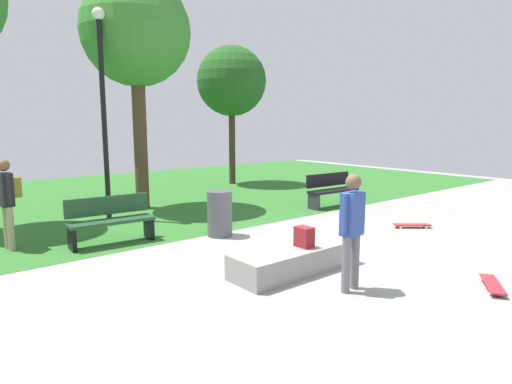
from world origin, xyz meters
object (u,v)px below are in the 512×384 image
(park_bench_center_lawn, at_px, (110,219))
(park_bench_near_lamppost, at_px, (331,189))
(skateboard_spare, at_px, (412,225))
(concrete_ledge, at_px, (295,259))
(lamp_post, at_px, (103,96))
(backpack_on_ledge, at_px, (304,237))
(tree_broad_elm, at_px, (232,82))
(trash_bin, at_px, (220,214))
(skateboard_by_ledge, at_px, (493,284))
(tree_tall_oak, at_px, (136,33))
(skater_performing_trick, at_px, (352,224))
(pedestrian_with_backpack, at_px, (7,196))

(park_bench_center_lawn, xyz_separation_m, park_bench_near_lamppost, (6.18, -0.19, 0.00))
(skateboard_spare, bearing_deg, park_bench_near_lamppost, 79.25)
(concrete_ledge, bearing_deg, lamp_post, 98.54)
(park_bench_near_lamppost, bearing_deg, backpack_on_ledge, -143.50)
(tree_broad_elm, relative_size, trash_bin, 5.41)
(concrete_ledge, xyz_separation_m, tree_broad_elm, (5.14, 8.61, 3.58))
(concrete_ledge, distance_m, park_bench_near_lamppost, 5.59)
(concrete_ledge, height_order, backpack_on_ledge, backpack_on_ledge)
(concrete_ledge, xyz_separation_m, skateboard_by_ledge, (1.64, -2.31, -0.13))
(lamp_post, bearing_deg, tree_tall_oak, 32.01)
(skateboard_spare, bearing_deg, lamp_post, 133.39)
(skateboard_spare, distance_m, tree_broad_elm, 9.08)
(skater_performing_trick, distance_m, tree_broad_elm, 11.30)
(pedestrian_with_backpack, bearing_deg, park_bench_near_lamppost, -7.18)
(lamp_post, bearing_deg, skater_performing_trick, -82.53)
(backpack_on_ledge, relative_size, skater_performing_trick, 0.20)
(concrete_ledge, height_order, trash_bin, trash_bin)
(tree_broad_elm, bearing_deg, skateboard_by_ledge, -107.77)
(trash_bin, bearing_deg, park_bench_center_lawn, 156.24)
(park_bench_near_lamppost, bearing_deg, skateboard_by_ledge, -117.92)
(skateboard_by_ledge, relative_size, lamp_post, 0.16)
(skateboard_spare, xyz_separation_m, trash_bin, (-3.69, 2.15, 0.40))
(skateboard_by_ledge, relative_size, park_bench_center_lawn, 0.48)
(skateboard_by_ledge, relative_size, tree_broad_elm, 0.15)
(park_bench_center_lawn, height_order, tree_broad_elm, tree_broad_elm)
(concrete_ledge, relative_size, pedestrian_with_backpack, 1.30)
(concrete_ledge, xyz_separation_m, park_bench_center_lawn, (-1.62, 3.40, 0.29))
(backpack_on_ledge, distance_m, trash_bin, 2.62)
(skateboard_spare, xyz_separation_m, park_bench_center_lawn, (-5.65, 3.01, 0.42))
(skater_performing_trick, height_order, park_bench_center_lawn, skater_performing_trick)
(skater_performing_trick, distance_m, pedestrian_with_backpack, 6.16)
(park_bench_center_lawn, distance_m, trash_bin, 2.13)
(skateboard_spare, relative_size, pedestrian_with_backpack, 0.44)
(park_bench_near_lamppost, distance_m, pedestrian_with_backpack, 7.84)
(skater_performing_trick, relative_size, pedestrian_with_backpack, 0.98)
(skater_performing_trick, relative_size, lamp_post, 0.34)
(skater_performing_trick, bearing_deg, park_bench_near_lamppost, 43.34)
(lamp_post, relative_size, trash_bin, 5.20)
(tree_tall_oak, bearing_deg, concrete_ledge, -93.74)
(park_bench_near_lamppost, xyz_separation_m, tree_tall_oak, (-4.15, 3.10, 4.09))
(trash_bin, bearing_deg, tree_tall_oak, 88.85)
(park_bench_near_lamppost, bearing_deg, lamp_post, 156.71)
(backpack_on_ledge, distance_m, park_bench_center_lawn, 3.89)
(backpack_on_ledge, height_order, trash_bin, trash_bin)
(skater_performing_trick, height_order, tree_broad_elm, tree_broad_elm)
(park_bench_near_lamppost, height_order, pedestrian_with_backpack, pedestrian_with_backpack)
(tree_tall_oak, bearing_deg, skateboard_spare, -58.57)
(skateboard_by_ledge, distance_m, tree_tall_oak, 9.81)
(skateboard_spare, xyz_separation_m, tree_tall_oak, (-3.62, 5.92, 4.50))
(skateboard_spare, relative_size, lamp_post, 0.15)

